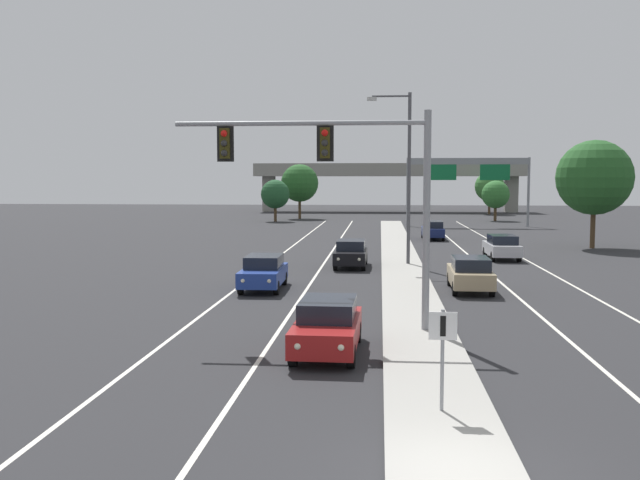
{
  "coord_description": "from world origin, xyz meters",
  "views": [
    {
      "loc": [
        -1.32,
        -11.71,
        5.1
      ],
      "look_at": [
        -3.2,
        10.29,
        3.2
      ],
      "focal_mm": 39.39,
      "sensor_mm": 36.0,
      "label": 1
    }
  ],
  "objects_px": {
    "car_receding_silver": "(502,247)",
    "tree_far_left_c": "(300,183)",
    "overhead_signal_mast": "(344,172)",
    "tree_far_right_b": "(496,195)",
    "car_oncoming_blue": "(264,272)",
    "car_receding_tan": "(470,273)",
    "car_oncoming_red": "(327,326)",
    "tree_far_left_a": "(275,194)",
    "tree_far_right_a": "(490,187)",
    "highway_sign_gantry": "(468,170)",
    "median_sign_post": "(443,345)",
    "street_lamp_median": "(405,168)",
    "car_receding_navy": "(433,230)",
    "car_oncoming_black": "(351,253)",
    "tree_far_right_c": "(594,178)"
  },
  "relations": [
    {
      "from": "street_lamp_median",
      "to": "car_oncoming_black",
      "type": "distance_m",
      "value": 5.94
    },
    {
      "from": "tree_far_left_a",
      "to": "highway_sign_gantry",
      "type": "bearing_deg",
      "value": -18.12
    },
    {
      "from": "car_receding_silver",
      "to": "tree_far_left_c",
      "type": "height_order",
      "value": "tree_far_left_c"
    },
    {
      "from": "car_oncoming_red",
      "to": "tree_far_right_b",
      "type": "bearing_deg",
      "value": 76.98
    },
    {
      "from": "car_oncoming_red",
      "to": "car_oncoming_blue",
      "type": "bearing_deg",
      "value": 108.18
    },
    {
      "from": "car_oncoming_black",
      "to": "car_receding_navy",
      "type": "xyz_separation_m",
      "value": [
        6.18,
        19.56,
        0.0
      ]
    },
    {
      "from": "car_oncoming_blue",
      "to": "highway_sign_gantry",
      "type": "bearing_deg",
      "value": 71.9
    },
    {
      "from": "car_receding_navy",
      "to": "car_receding_tan",
      "type": "bearing_deg",
      "value": -90.75
    },
    {
      "from": "car_receding_silver",
      "to": "car_receding_tan",
      "type": "bearing_deg",
      "value": -105.46
    },
    {
      "from": "overhead_signal_mast",
      "to": "tree_far_right_b",
      "type": "height_order",
      "value": "overhead_signal_mast"
    },
    {
      "from": "car_oncoming_blue",
      "to": "tree_far_left_a",
      "type": "relative_size",
      "value": 0.88
    },
    {
      "from": "car_receding_silver",
      "to": "tree_far_left_c",
      "type": "distance_m",
      "value": 49.43
    },
    {
      "from": "overhead_signal_mast",
      "to": "car_receding_tan",
      "type": "height_order",
      "value": "overhead_signal_mast"
    },
    {
      "from": "street_lamp_median",
      "to": "tree_far_right_a",
      "type": "xyz_separation_m",
      "value": [
        14.56,
        63.27,
        -1.71
      ]
    },
    {
      "from": "car_oncoming_red",
      "to": "car_oncoming_black",
      "type": "bearing_deg",
      "value": 90.44
    },
    {
      "from": "street_lamp_median",
      "to": "car_receding_silver",
      "type": "bearing_deg",
      "value": 32.49
    },
    {
      "from": "overhead_signal_mast",
      "to": "tree_far_right_a",
      "type": "relative_size",
      "value": 1.35
    },
    {
      "from": "car_oncoming_red",
      "to": "tree_far_right_c",
      "type": "height_order",
      "value": "tree_far_right_c"
    },
    {
      "from": "car_oncoming_black",
      "to": "tree_far_right_c",
      "type": "distance_m",
      "value": 22.2
    },
    {
      "from": "car_receding_tan",
      "to": "highway_sign_gantry",
      "type": "relative_size",
      "value": 0.34
    },
    {
      "from": "street_lamp_median",
      "to": "car_receding_tan",
      "type": "bearing_deg",
      "value": -73.74
    },
    {
      "from": "tree_far_left_c",
      "to": "car_oncoming_blue",
      "type": "bearing_deg",
      "value": -85.08
    },
    {
      "from": "street_lamp_median",
      "to": "tree_far_right_c",
      "type": "xyz_separation_m",
      "value": [
        14.36,
        12.09,
        -0.54
      ]
    },
    {
      "from": "car_receding_silver",
      "to": "overhead_signal_mast",
      "type": "bearing_deg",
      "value": -111.8
    },
    {
      "from": "street_lamp_median",
      "to": "car_receding_tan",
      "type": "height_order",
      "value": "street_lamp_median"
    },
    {
      "from": "tree_far_right_b",
      "to": "street_lamp_median",
      "type": "bearing_deg",
      "value": -105.25
    },
    {
      "from": "highway_sign_gantry",
      "to": "tree_far_left_c",
      "type": "relative_size",
      "value": 1.87
    },
    {
      "from": "street_lamp_median",
      "to": "car_receding_navy",
      "type": "distance_m",
      "value": 19.6
    },
    {
      "from": "car_oncoming_red",
      "to": "tree_far_left_a",
      "type": "height_order",
      "value": "tree_far_left_a"
    },
    {
      "from": "street_lamp_median",
      "to": "car_oncoming_blue",
      "type": "distance_m",
      "value": 12.72
    },
    {
      "from": "overhead_signal_mast",
      "to": "highway_sign_gantry",
      "type": "bearing_deg",
      "value": 78.9
    },
    {
      "from": "car_oncoming_red",
      "to": "tree_far_right_a",
      "type": "distance_m",
      "value": 86.41
    },
    {
      "from": "overhead_signal_mast",
      "to": "median_sign_post",
      "type": "xyz_separation_m",
      "value": [
        2.53,
        -8.25,
        -3.77
      ]
    },
    {
      "from": "tree_far_right_b",
      "to": "tree_far_left_a",
      "type": "relative_size",
      "value": 0.98
    },
    {
      "from": "car_receding_navy",
      "to": "car_oncoming_red",
      "type": "bearing_deg",
      "value": -98.57
    },
    {
      "from": "median_sign_post",
      "to": "car_oncoming_red",
      "type": "height_order",
      "value": "median_sign_post"
    },
    {
      "from": "car_oncoming_blue",
      "to": "median_sign_post",
      "type": "bearing_deg",
      "value": -68.57
    },
    {
      "from": "car_oncoming_blue",
      "to": "tree_far_right_b",
      "type": "xyz_separation_m",
      "value": [
        19.67,
        56.52,
        2.44
      ]
    },
    {
      "from": "overhead_signal_mast",
      "to": "car_oncoming_red",
      "type": "xyz_separation_m",
      "value": [
        -0.34,
        -2.86,
        -4.54
      ]
    },
    {
      "from": "street_lamp_median",
      "to": "highway_sign_gantry",
      "type": "relative_size",
      "value": 0.75
    },
    {
      "from": "tree_far_right_c",
      "to": "street_lamp_median",
      "type": "bearing_deg",
      "value": -139.9
    },
    {
      "from": "car_oncoming_blue",
      "to": "tree_far_right_b",
      "type": "bearing_deg",
      "value": 70.82
    },
    {
      "from": "median_sign_post",
      "to": "tree_far_right_c",
      "type": "xyz_separation_m",
      "value": [
        14.46,
        38.75,
        3.67
      ]
    },
    {
      "from": "street_lamp_median",
      "to": "tree_far_right_a",
      "type": "relative_size",
      "value": 1.6
    },
    {
      "from": "overhead_signal_mast",
      "to": "tree_far_right_b",
      "type": "relative_size",
      "value": 1.69
    },
    {
      "from": "car_receding_silver",
      "to": "tree_far_left_a",
      "type": "relative_size",
      "value": 0.88
    },
    {
      "from": "street_lamp_median",
      "to": "tree_far_left_c",
      "type": "xyz_separation_m",
      "value": [
        -11.95,
        49.8,
        -1.14
      ]
    },
    {
      "from": "car_receding_tan",
      "to": "tree_far_left_c",
      "type": "relative_size",
      "value": 0.63
    },
    {
      "from": "car_receding_silver",
      "to": "street_lamp_median",
      "type": "bearing_deg",
      "value": -147.51
    },
    {
      "from": "car_oncoming_black",
      "to": "highway_sign_gantry",
      "type": "xyz_separation_m",
      "value": [
        11.19,
        36.93,
        5.34
      ]
    }
  ]
}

